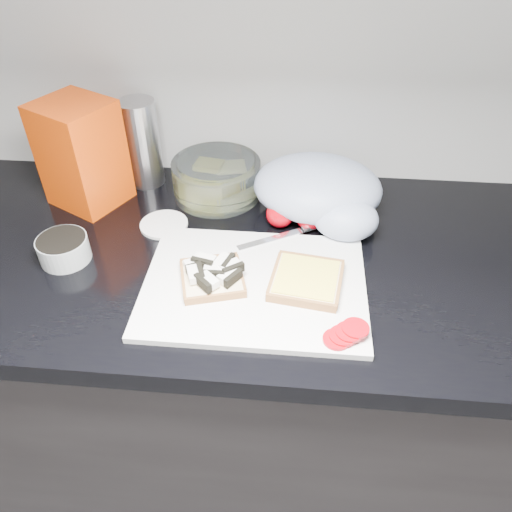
# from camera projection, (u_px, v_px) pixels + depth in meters

# --- Properties ---
(base_cabinet) EXTENTS (3.50, 0.60, 0.86)m
(base_cabinet) POSITION_uv_depth(u_px,v_px,m) (219.00, 386.00, 1.30)
(base_cabinet) COLOR black
(base_cabinet) RESTS_ON ground
(countertop) EXTENTS (3.50, 0.64, 0.04)m
(countertop) POSITION_uv_depth(u_px,v_px,m) (209.00, 254.00, 1.01)
(countertop) COLOR black
(countertop) RESTS_ON base_cabinet
(cutting_board) EXTENTS (0.40, 0.30, 0.01)m
(cutting_board) POSITION_uv_depth(u_px,v_px,m) (255.00, 285.00, 0.91)
(cutting_board) COLOR white
(cutting_board) RESTS_ON countertop
(bread_left) EXTENTS (0.14, 0.14, 0.04)m
(bread_left) POSITION_uv_depth(u_px,v_px,m) (212.00, 275.00, 0.90)
(bread_left) COLOR beige
(bread_left) RESTS_ON cutting_board
(bread_right) EXTENTS (0.15, 0.15, 0.02)m
(bread_right) POSITION_uv_depth(u_px,v_px,m) (306.00, 280.00, 0.89)
(bread_right) COLOR beige
(bread_right) RESTS_ON cutting_board
(tomato_slices) EXTENTS (0.08, 0.07, 0.02)m
(tomato_slices) POSITION_uv_depth(u_px,v_px,m) (346.00, 334.00, 0.80)
(tomato_slices) COLOR #B2040E
(tomato_slices) RESTS_ON cutting_board
(knife) EXTENTS (0.19, 0.12, 0.01)m
(knife) POSITION_uv_depth(u_px,v_px,m) (297.00, 231.00, 1.01)
(knife) COLOR silver
(knife) RESTS_ON cutting_board
(seed_tub) EXTENTS (0.10, 0.10, 0.05)m
(seed_tub) POSITION_uv_depth(u_px,v_px,m) (63.00, 248.00, 0.95)
(seed_tub) COLOR #A2A8A7
(seed_tub) RESTS_ON countertop
(tub_lid) EXTENTS (0.13, 0.13, 0.01)m
(tub_lid) POSITION_uv_depth(u_px,v_px,m) (164.00, 224.00, 1.05)
(tub_lid) COLOR white
(tub_lid) RESTS_ON countertop
(glass_bowl) EXTENTS (0.20, 0.20, 0.08)m
(glass_bowl) POSITION_uv_depth(u_px,v_px,m) (217.00, 179.00, 1.12)
(glass_bowl) COLOR silver
(glass_bowl) RESTS_ON countertop
(bread_bag) EXTENTS (0.19, 0.19, 0.23)m
(bread_bag) POSITION_uv_depth(u_px,v_px,m) (82.00, 154.00, 1.06)
(bread_bag) COLOR red
(bread_bag) RESTS_ON countertop
(steel_canister) EXTENTS (0.08, 0.08, 0.20)m
(steel_canister) POSITION_uv_depth(u_px,v_px,m) (142.00, 143.00, 1.13)
(steel_canister) COLOR #B0B0B5
(steel_canister) RESTS_ON countertop
(grocery_bag) EXTENTS (0.29, 0.27, 0.12)m
(grocery_bag) POSITION_uv_depth(u_px,v_px,m) (321.00, 192.00, 1.05)
(grocery_bag) COLOR #A8B6CF
(grocery_bag) RESTS_ON countertop
(whole_tomatoes) EXTENTS (0.12, 0.06, 0.06)m
(whole_tomatoes) POSITION_uv_depth(u_px,v_px,m) (295.00, 215.00, 1.03)
(whole_tomatoes) COLOR #B2040E
(whole_tomatoes) RESTS_ON countertop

